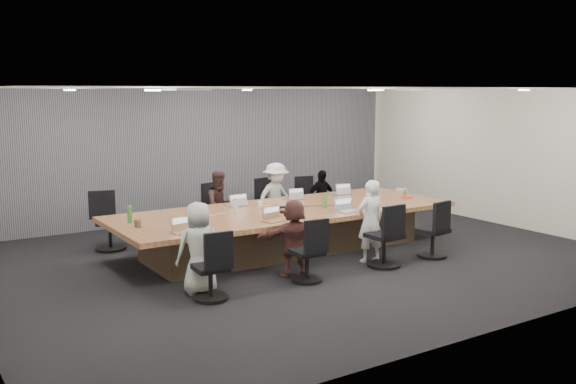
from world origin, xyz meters
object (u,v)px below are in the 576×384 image
chair_2 (267,209)px  laptop_5 (275,221)px  person_2 (276,198)px  bottle_green_right (325,201)px  conference_table (285,228)px  laptop_6 (349,211)px  chair_3 (312,205)px  chair_6 (384,241)px  person_6 (370,221)px  chair_1 (213,215)px  chair_7 (433,235)px  bottle_clear (236,205)px  person_5 (294,238)px  mug_brown (138,223)px  bottle_green_left (130,214)px  canvas_bag (401,193)px  person_4 (199,248)px  person_3 (321,198)px  laptop_1 (234,205)px  chair_0 (110,226)px  laptop_2 (291,199)px  chair_5 (307,257)px  snack_packet (407,197)px  laptop_4 (182,232)px  stapler (301,215)px

chair_2 → laptop_5: 2.86m
person_2 → bottle_green_right: bearing=-98.4°
conference_table → laptop_6: size_ratio=17.34×
chair_3 → chair_6: (-0.96, -3.40, 0.04)m
person_6 → chair_1: bearing=-63.5°
chair_1 → laptop_5: 2.53m
conference_table → chair_2: size_ratio=7.29×
chair_6 → chair_7: bearing=-2.2°
laptop_6 → bottle_clear: bearing=150.7°
person_5 → laptop_6: bearing=-148.8°
mug_brown → bottle_green_left: bearing=90.0°
person_5 → canvas_bag: 3.49m
person_4 → bottle_green_right: 3.06m
chair_2 → person_3: bearing=149.9°
conference_table → chair_1: (-0.56, 1.70, 0.00)m
laptop_1 → conference_table: bearing=122.7°
chair_6 → chair_7: 1.06m
chair_3 → person_3: (0.00, -0.35, 0.20)m
chair_0 → canvas_bag: (5.11, -1.82, 0.39)m
laptop_2 → chair_0: bearing=-9.6°
conference_table → chair_3: (1.74, 1.70, -0.03)m
chair_5 → person_2: (1.34, 3.05, 0.32)m
snack_packet → person_2: bearing=139.2°
mug_brown → chair_5: bearing=-40.1°
person_5 → bottle_clear: size_ratio=4.86×
laptop_4 → stapler: (2.13, 0.11, 0.02)m
person_4 → chair_1: bearing=-112.3°
person_4 → snack_packet: 4.92m
chair_6 → laptop_1: 2.86m
laptop_4 → bottle_clear: size_ratio=1.25×
person_5 → snack_packet: (3.26, 1.05, 0.18)m
laptop_6 → snack_packet: snack_packet is taller
chair_7 → person_3: 3.06m
person_4 → chair_0: bearing=-77.8°
conference_table → person_3: person_3 is taller
canvas_bag → chair_0: bearing=160.4°
chair_5 → person_6: 1.55m
bottle_green_right → laptop_2: bearing=88.9°
chair_5 → laptop_1: size_ratio=2.12×
laptop_2 → canvas_bag: size_ratio=1.08×
chair_5 → person_5: person_5 is taller
chair_6 → canvas_bag: (1.78, 1.58, 0.40)m
laptop_1 → stapler: (0.44, -1.49, 0.02)m
person_4 → laptop_4: person_4 is taller
chair_0 → bottle_clear: size_ratio=3.53×
conference_table → chair_2: bearing=69.2°
chair_5 → snack_packet: (3.26, 1.40, 0.40)m
bottle_clear → laptop_5: bearing=-80.7°
chair_7 → mug_brown: mug_brown is taller
conference_table → laptop_4: size_ratio=19.98×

